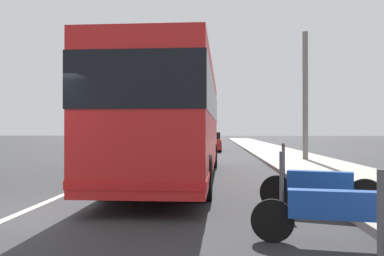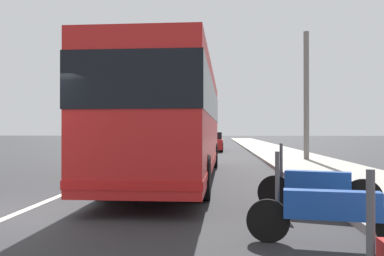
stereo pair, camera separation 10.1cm
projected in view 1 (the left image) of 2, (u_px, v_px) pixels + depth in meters
The scene contains 9 objects.
ground_plane at pixel (22, 213), 7.54m from camera, with size 220.00×220.00×0.00m, color #2D2D30.
sidewalk_curb at pixel (312, 165), 17.08m from camera, with size 110.00×3.60×0.14m, color #9E998E.
lane_divider_line at pixel (132, 166), 17.53m from camera, with size 110.00×0.16×0.01m, color silver.
coach_bus at pixel (176, 118), 12.85m from camera, with size 12.24×2.65×3.33m.
motorcycle_nearest_curb at pixel (335, 210), 5.37m from camera, with size 0.44×2.23×1.24m.
motorcycle_by_tree at pixel (319, 187), 7.50m from camera, with size 0.75×2.15×1.28m.
car_ahead_same_lane at pixel (140, 140), 36.19m from camera, with size 4.56×1.88×1.44m.
car_far_distant at pixel (209, 142), 30.14m from camera, with size 4.71×1.89×1.40m.
utility_pole at pixel (305, 97), 19.64m from camera, with size 0.26×0.26×6.33m, color slate.
Camera 1 is at (-7.35, -3.61, 1.53)m, focal length 37.93 mm.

